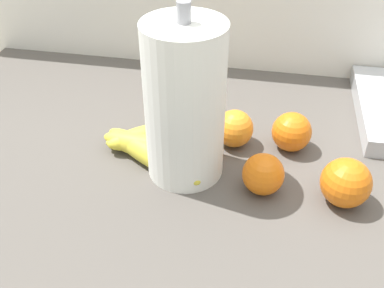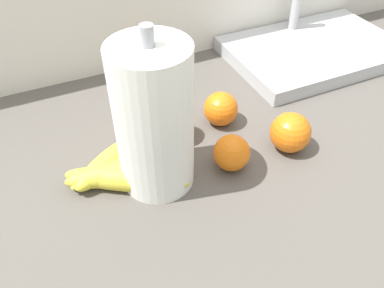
{
  "view_description": "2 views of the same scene",
  "coord_description": "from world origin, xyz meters",
  "px_view_note": "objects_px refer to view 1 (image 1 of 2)",
  "views": [
    {
      "loc": [
        -0.12,
        -0.57,
        1.36
      ],
      "look_at": [
        -0.23,
        0.02,
        0.91
      ],
      "focal_mm": 41.65,
      "sensor_mm": 36.0,
      "label": 1
    },
    {
      "loc": [
        -0.38,
        -0.46,
        1.38
      ],
      "look_at": [
        -0.15,
        0.03,
        0.89
      ],
      "focal_mm": 36.65,
      "sensor_mm": 36.0,
      "label": 2
    }
  ],
  "objects_px": {
    "orange_center": "(234,128)",
    "orange_front": "(346,183)",
    "paper_towel_roll": "(185,104)",
    "orange_back_left": "(263,174)",
    "banana_bunch": "(154,147)",
    "orange_far_right": "(292,132)"
  },
  "relations": [
    {
      "from": "banana_bunch",
      "to": "orange_far_right",
      "type": "xyz_separation_m",
      "value": [
        0.23,
        0.07,
        0.01
      ]
    },
    {
      "from": "banana_bunch",
      "to": "orange_far_right",
      "type": "distance_m",
      "value": 0.24
    },
    {
      "from": "orange_center",
      "to": "orange_front",
      "type": "height_order",
      "value": "orange_front"
    },
    {
      "from": "orange_back_left",
      "to": "paper_towel_roll",
      "type": "height_order",
      "value": "paper_towel_roll"
    },
    {
      "from": "banana_bunch",
      "to": "orange_back_left",
      "type": "relative_size",
      "value": 3.23
    },
    {
      "from": "orange_back_left",
      "to": "orange_front",
      "type": "height_order",
      "value": "orange_front"
    },
    {
      "from": "banana_bunch",
      "to": "orange_front",
      "type": "bearing_deg",
      "value": -9.78
    },
    {
      "from": "orange_back_left",
      "to": "orange_center",
      "type": "bearing_deg",
      "value": 117.02
    },
    {
      "from": "orange_center",
      "to": "paper_towel_roll",
      "type": "relative_size",
      "value": 0.23
    },
    {
      "from": "orange_center",
      "to": "orange_front",
      "type": "bearing_deg",
      "value": -32.56
    },
    {
      "from": "banana_bunch",
      "to": "orange_front",
      "type": "xyz_separation_m",
      "value": [
        0.32,
        -0.05,
        0.02
      ]
    },
    {
      "from": "orange_center",
      "to": "orange_far_right",
      "type": "bearing_deg",
      "value": 3.96
    },
    {
      "from": "orange_center",
      "to": "orange_back_left",
      "type": "height_order",
      "value": "orange_center"
    },
    {
      "from": "banana_bunch",
      "to": "orange_center",
      "type": "relative_size",
      "value": 3.18
    },
    {
      "from": "banana_bunch",
      "to": "orange_center",
      "type": "height_order",
      "value": "orange_center"
    },
    {
      "from": "orange_center",
      "to": "paper_towel_roll",
      "type": "height_order",
      "value": "paper_towel_roll"
    },
    {
      "from": "orange_center",
      "to": "orange_far_right",
      "type": "xyz_separation_m",
      "value": [
        0.1,
        0.01,
        0.0
      ]
    },
    {
      "from": "banana_bunch",
      "to": "orange_front",
      "type": "relative_size",
      "value": 2.8
    },
    {
      "from": "orange_front",
      "to": "paper_towel_roll",
      "type": "distance_m",
      "value": 0.27
    },
    {
      "from": "orange_center",
      "to": "orange_back_left",
      "type": "xyz_separation_m",
      "value": [
        0.06,
        -0.11,
        -0.0
      ]
    },
    {
      "from": "banana_bunch",
      "to": "orange_front",
      "type": "height_order",
      "value": "orange_front"
    },
    {
      "from": "orange_center",
      "to": "orange_back_left",
      "type": "relative_size",
      "value": 1.02
    }
  ]
}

